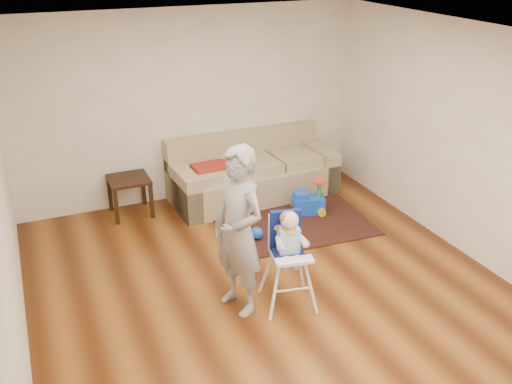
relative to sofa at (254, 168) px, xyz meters
name	(u,v)px	position (x,y,z in m)	size (l,w,h in m)	color
ground	(270,289)	(-0.78, -2.30, -0.46)	(5.50, 5.50, 0.00)	#451F0A
room_envelope	(251,111)	(-0.78, -1.77, 1.41)	(5.04, 5.52, 2.72)	beige
sofa	(254,168)	(0.00, 0.00, 0.00)	(2.44, 1.10, 0.92)	tan
side_table	(130,196)	(-1.78, 0.15, -0.19)	(0.54, 0.54, 0.54)	black
area_rug	(292,222)	(0.15, -0.97, -0.46)	(1.98, 1.49, 0.02)	black
ride_on_toy	(308,196)	(0.48, -0.80, -0.21)	(0.43, 0.31, 0.47)	blue
toy_ball	(257,233)	(-0.48, -1.23, -0.37)	(0.16, 0.16, 0.16)	blue
high_chair	(288,260)	(-0.72, -2.60, 0.05)	(0.58, 0.58, 1.07)	white
adult	(239,232)	(-1.21, -2.47, 0.42)	(0.64, 0.42, 1.77)	gray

